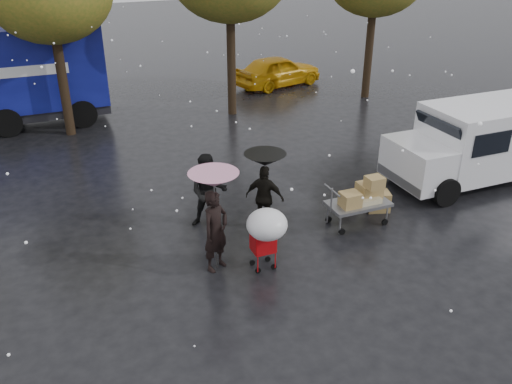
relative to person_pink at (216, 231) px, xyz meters
name	(u,v)px	position (x,y,z in m)	size (l,w,h in m)	color
ground	(283,260)	(1.42, -0.27, -0.90)	(90.00, 90.00, 0.00)	black
person_pink	(216,231)	(0.00, 0.00, 0.00)	(0.66, 0.43, 1.80)	black
person_middle	(209,191)	(0.43, 1.78, 0.02)	(0.90, 0.70, 1.85)	black
person_black	(265,197)	(1.62, 1.21, -0.11)	(0.93, 0.39, 1.59)	black
umbrella_pink	(214,180)	(0.00, 0.00, 1.17)	(1.02, 1.02, 2.22)	#4C4C4C
umbrella_black	(265,160)	(1.62, 1.21, 0.86)	(0.98, 0.98, 1.91)	#4C4C4C
vendor_cart	(362,197)	(3.85, 0.48, -0.18)	(1.52, 0.80, 1.27)	slate
shopping_cart	(266,227)	(0.91, -0.52, 0.16)	(0.84, 0.84, 1.46)	red
white_van	(480,142)	(8.21, 1.42, 0.26)	(4.91, 2.18, 2.20)	white
box_ground_near	(378,201)	(4.64, 0.91, -0.65)	(0.56, 0.44, 0.50)	olive
box_ground_far	(348,204)	(3.95, 1.19, -0.75)	(0.39, 0.31, 0.31)	olive
yellow_taxi	(278,71)	(7.20, 12.67, -0.22)	(1.62, 4.03, 1.37)	#D6970B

